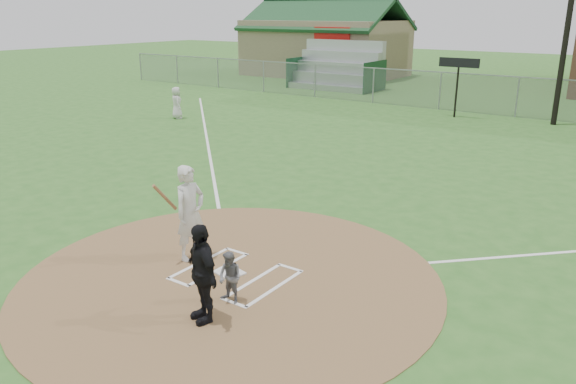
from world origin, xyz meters
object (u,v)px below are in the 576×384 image
Objects in this scene: catcher at (230,278)px; batter_at_plate at (190,213)px; home_plate at (231,273)px; ondeck_player at (177,103)px; umpire at (202,273)px.

batter_at_plate is at bearing 155.84° from catcher.
home_plate is 0.23× the size of batter_at_plate.
batter_at_plate reaches higher than ondeck_player.
catcher is at bearing 173.25° from ondeck_player.
catcher is 0.56× the size of umpire.
umpire is 19.65m from ondeck_player.
catcher is 2.26m from batter_at_plate.
catcher is 0.48× the size of batter_at_plate.
umpire is (0.78, -1.61, 0.87)m from home_plate.
ondeck_player is (-14.37, 13.39, -0.12)m from umpire.
ondeck_player is (-13.60, 11.79, 0.74)m from home_plate.
umpire is at bearing -64.24° from home_plate.
umpire is 0.85× the size of batter_at_plate.
home_plate is at bearing 140.06° from umpire.
batter_at_plate is (-1.95, 1.00, 0.54)m from catcher.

